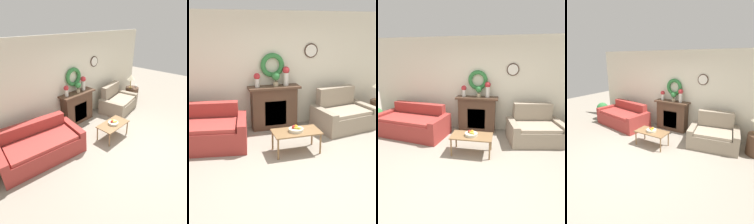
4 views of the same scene
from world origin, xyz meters
The scene contains 13 objects.
ground_plane centered at (0.00, 0.00, 0.00)m, with size 16.00×16.00×0.00m, color gray.
wall_back centered at (0.00, 2.50, 1.36)m, with size 6.80×0.18×2.70m.
fireplace centered at (-0.10, 2.30, 0.52)m, with size 1.21×0.41×1.03m.
couch_left centered at (-1.86, 1.71, 0.31)m, with size 2.11×1.29×0.84m.
loveseat_right centered at (1.49, 1.85, 0.31)m, with size 1.50×1.16×0.94m.
coffee_table centered at (-0.01, 0.91, 0.39)m, with size 0.92×0.51×0.44m.
fruit_bowl centered at (-0.03, 0.91, 0.48)m, with size 0.29×0.29×0.12m.
side_table_by_loveseat centered at (2.61, 1.93, 0.28)m, with size 0.53×0.53×0.57m.
table_lamp centered at (2.54, 1.98, 0.99)m, with size 0.32×0.32×0.53m.
mug centered at (2.73, 1.83, 0.61)m, with size 0.08×0.08×0.09m.
vase_on_mantel_left centered at (-0.49, 2.30, 1.22)m, with size 0.15×0.15×0.32m.
vase_on_mantel_right centered at (0.20, 2.30, 1.29)m, with size 0.17×0.17×0.44m.
potted_plant_on_mantel centered at (-0.05, 2.28, 1.23)m, with size 0.19×0.19×0.32m.
Camera 1 is at (-3.47, -1.52, 3.02)m, focal length 28.00 mm.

